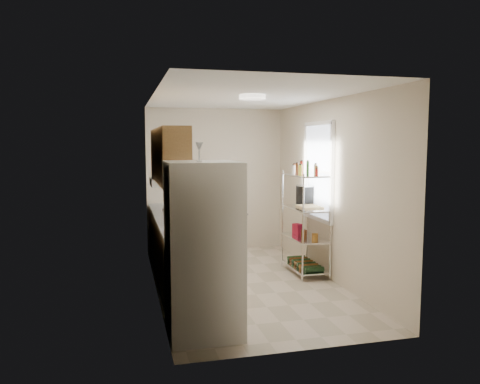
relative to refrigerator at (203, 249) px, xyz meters
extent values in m
cube|color=beige|center=(0.87, 1.56, -0.90)|extent=(2.50, 4.40, 0.01)
cube|color=white|center=(0.87, 1.56, 1.71)|extent=(2.50, 4.40, 0.01)
cube|color=beige|center=(0.87, 3.76, 0.40)|extent=(2.50, 0.01, 2.60)
cube|color=beige|center=(0.87, -0.65, 0.40)|extent=(2.50, 0.01, 2.60)
cube|color=beige|center=(-0.38, 1.56, 0.40)|extent=(0.01, 4.40, 2.60)
cube|color=beige|center=(2.12, 1.56, 0.40)|extent=(0.01, 4.40, 2.60)
cube|color=#B2874C|center=(-0.05, 2.00, -0.47)|extent=(0.60, 3.48, 0.86)
cube|color=gray|center=(-0.03, 2.00, -0.02)|extent=(0.63, 3.51, 0.04)
cube|color=#B7BABC|center=(-0.07, 0.86, -0.02)|extent=(0.52, 0.44, 0.04)
cube|color=#B7BABC|center=(0.23, 3.36, -0.44)|extent=(0.01, 0.55, 0.72)
cube|color=#B2874C|center=(-0.18, 1.66, 0.91)|extent=(0.33, 2.20, 0.72)
cube|color=#B7BABC|center=(-0.13, 2.46, 0.49)|extent=(0.50, 0.60, 0.12)
cube|color=white|center=(2.10, 1.91, 0.65)|extent=(0.06, 1.00, 1.46)
cube|color=silver|center=(1.88, 1.86, -0.80)|extent=(0.45, 0.90, 0.02)
cube|color=silver|center=(1.88, 1.86, -0.35)|extent=(0.45, 0.90, 0.02)
cube|color=silver|center=(1.88, 1.86, 0.10)|extent=(0.45, 0.90, 0.02)
cube|color=silver|center=(1.88, 1.86, 0.60)|extent=(0.45, 0.90, 0.02)
cylinder|color=silver|center=(1.66, 1.42, -0.12)|extent=(0.02, 0.02, 1.55)
cylinder|color=silver|center=(1.66, 2.30, -0.12)|extent=(0.02, 0.02, 1.55)
cylinder|color=silver|center=(2.09, 1.42, -0.12)|extent=(0.02, 0.02, 1.55)
cylinder|color=silver|center=(2.09, 2.30, -0.12)|extent=(0.02, 0.02, 1.55)
cylinder|color=white|center=(0.87, 1.26, 1.67)|extent=(0.34, 0.34, 0.05)
cube|color=white|center=(0.00, 0.00, 0.00)|extent=(0.74, 0.74, 1.79)
cylinder|color=silver|center=(-0.13, 1.65, 0.10)|extent=(0.23, 0.23, 0.19)
cylinder|color=black|center=(-0.07, 2.50, 0.02)|extent=(0.28, 0.28, 0.04)
cylinder|color=black|center=(-0.08, 2.73, 0.03)|extent=(0.30, 0.30, 0.05)
cube|color=tan|center=(1.93, 1.84, 0.13)|extent=(0.31, 0.39, 0.03)
cube|color=black|center=(2.00, 2.19, 0.27)|extent=(0.22, 0.29, 0.31)
cube|color=maroon|center=(1.85, 2.11, -0.26)|extent=(0.14, 0.16, 0.16)
camera|label=1|loc=(-0.78, -4.66, 1.08)|focal=35.00mm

